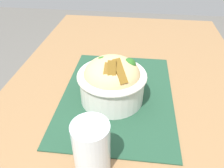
# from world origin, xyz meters

# --- Properties ---
(table) EXTENTS (1.29, 0.76, 0.75)m
(table) POSITION_xyz_m (0.00, 0.00, 0.68)
(table) COLOR olive
(table) RESTS_ON ground_plane
(placemat) EXTENTS (0.44, 0.32, 0.00)m
(placemat) POSITION_xyz_m (-0.01, 0.03, 0.75)
(placemat) COLOR #1E422D
(placemat) RESTS_ON table
(bowl) EXTENTS (0.19, 0.19, 0.14)m
(bowl) POSITION_xyz_m (-0.03, 0.04, 0.82)
(bowl) COLOR silver
(bowl) RESTS_ON placemat
(fork) EXTENTS (0.02, 0.13, 0.00)m
(fork) POSITION_xyz_m (0.09, 0.03, 0.76)
(fork) COLOR beige
(fork) RESTS_ON placemat
(drinking_glass) EXTENTS (0.07, 0.07, 0.12)m
(drinking_glass) POSITION_xyz_m (-0.25, 0.05, 0.80)
(drinking_glass) COLOR silver
(drinking_glass) RESTS_ON table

